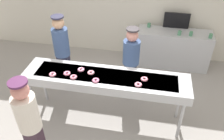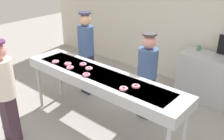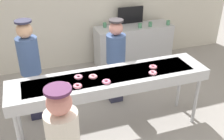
{
  "view_description": "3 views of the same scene",
  "coord_description": "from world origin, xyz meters",
  "px_view_note": "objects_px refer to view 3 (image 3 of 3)",
  "views": [
    {
      "loc": [
        0.71,
        -3.13,
        3.46
      ],
      "look_at": [
        0.1,
        0.09,
        1.09
      ],
      "focal_mm": 37.34,
      "sensor_mm": 36.0,
      "label": 1
    },
    {
      "loc": [
        2.48,
        -2.63,
        2.72
      ],
      "look_at": [
        0.07,
        0.19,
        1.04
      ],
      "focal_mm": 41.28,
      "sensor_mm": 36.0,
      "label": 2
    },
    {
      "loc": [
        -1.05,
        -3.12,
        2.87
      ],
      "look_at": [
        0.06,
        0.14,
        1.02
      ],
      "focal_mm": 42.23,
      "sensor_mm": 36.0,
      "label": 3
    }
  ],
  "objects_px": {
    "strawberry_donut_6": "(48,91)",
    "strawberry_donut_7": "(78,86)",
    "strawberry_donut_5": "(66,85)",
    "strawberry_donut_1": "(153,73)",
    "strawberry_donut_3": "(78,77)",
    "paper_cup_0": "(140,26)",
    "paper_cup_3": "(105,25)",
    "paper_cup_1": "(150,24)",
    "strawberry_donut_4": "(153,67)",
    "strawberry_donut_2": "(93,77)",
    "paper_cup_2": "(168,23)",
    "menu_display": "(130,15)",
    "worker_baker": "(116,57)",
    "strawberry_donut_0": "(106,82)",
    "fryer_conveyor": "(111,80)",
    "worker_assistant": "(30,66)",
    "prep_counter": "(133,45)"
  },
  "relations": [
    {
      "from": "fryer_conveyor",
      "to": "paper_cup_2",
      "type": "height_order",
      "value": "paper_cup_2"
    },
    {
      "from": "strawberry_donut_3",
      "to": "strawberry_donut_7",
      "type": "distance_m",
      "value": 0.24
    },
    {
      "from": "paper_cup_0",
      "to": "paper_cup_3",
      "type": "distance_m",
      "value": 0.78
    },
    {
      "from": "menu_display",
      "to": "strawberry_donut_0",
      "type": "bearing_deg",
      "value": -118.91
    },
    {
      "from": "strawberry_donut_5",
      "to": "paper_cup_1",
      "type": "distance_m",
      "value": 3.06
    },
    {
      "from": "paper_cup_3",
      "to": "strawberry_donut_3",
      "type": "bearing_deg",
      "value": -116.26
    },
    {
      "from": "strawberry_donut_2",
      "to": "strawberry_donut_5",
      "type": "bearing_deg",
      "value": -166.2
    },
    {
      "from": "paper_cup_3",
      "to": "strawberry_donut_2",
      "type": "bearing_deg",
      "value": -111.46
    },
    {
      "from": "strawberry_donut_6",
      "to": "paper_cup_0",
      "type": "xyz_separation_m",
      "value": [
        2.24,
        2.12,
        -0.05
      ]
    },
    {
      "from": "strawberry_donut_4",
      "to": "strawberry_donut_3",
      "type": "bearing_deg",
      "value": 176.54
    },
    {
      "from": "strawberry_donut_1",
      "to": "strawberry_donut_2",
      "type": "xyz_separation_m",
      "value": [
        -0.85,
        0.17,
        0.0
      ]
    },
    {
      "from": "worker_baker",
      "to": "strawberry_donut_1",
      "type": "bearing_deg",
      "value": 87.18
    },
    {
      "from": "strawberry_donut_7",
      "to": "menu_display",
      "type": "relative_size",
      "value": 0.2
    },
    {
      "from": "strawberry_donut_4",
      "to": "strawberry_donut_0",
      "type": "bearing_deg",
      "value": -167.26
    },
    {
      "from": "strawberry_donut_6",
      "to": "strawberry_donut_7",
      "type": "bearing_deg",
      "value": -0.83
    },
    {
      "from": "menu_display",
      "to": "prep_counter",
      "type": "bearing_deg",
      "value": -90.0
    },
    {
      "from": "strawberry_donut_7",
      "to": "worker_baker",
      "type": "bearing_deg",
      "value": 47.27
    },
    {
      "from": "strawberry_donut_5",
      "to": "worker_baker",
      "type": "xyz_separation_m",
      "value": [
        1.02,
        0.87,
        -0.14
      ]
    },
    {
      "from": "strawberry_donut_5",
      "to": "strawberry_donut_1",
      "type": "bearing_deg",
      "value": -3.38
    },
    {
      "from": "worker_baker",
      "to": "strawberry_donut_0",
      "type": "bearing_deg",
      "value": 47.13
    },
    {
      "from": "worker_assistant",
      "to": "paper_cup_2",
      "type": "height_order",
      "value": "worker_assistant"
    },
    {
      "from": "fryer_conveyor",
      "to": "strawberry_donut_2",
      "type": "height_order",
      "value": "strawberry_donut_2"
    },
    {
      "from": "strawberry_donut_1",
      "to": "paper_cup_2",
      "type": "relative_size",
      "value": 1.17
    },
    {
      "from": "strawberry_donut_0",
      "to": "paper_cup_0",
      "type": "height_order",
      "value": "strawberry_donut_0"
    },
    {
      "from": "strawberry_donut_6",
      "to": "strawberry_donut_7",
      "type": "relative_size",
      "value": 1.0
    },
    {
      "from": "strawberry_donut_5",
      "to": "worker_assistant",
      "type": "xyz_separation_m",
      "value": [
        -0.41,
        0.83,
        -0.06
      ]
    },
    {
      "from": "prep_counter",
      "to": "strawberry_donut_1",
      "type": "bearing_deg",
      "value": -106.71
    },
    {
      "from": "strawberry_donut_2",
      "to": "paper_cup_2",
      "type": "xyz_separation_m",
      "value": [
        2.29,
        1.93,
        -0.05
      ]
    },
    {
      "from": "strawberry_donut_7",
      "to": "worker_baker",
      "type": "relative_size",
      "value": 0.08
    },
    {
      "from": "strawberry_donut_1",
      "to": "strawberry_donut_2",
      "type": "relative_size",
      "value": 1.0
    },
    {
      "from": "strawberry_donut_4",
      "to": "paper_cup_0",
      "type": "distance_m",
      "value": 2.07
    },
    {
      "from": "worker_baker",
      "to": "menu_display",
      "type": "xyz_separation_m",
      "value": [
        0.91,
        1.55,
        0.23
      ]
    },
    {
      "from": "paper_cup_1",
      "to": "fryer_conveyor",
      "type": "bearing_deg",
      "value": -129.06
    },
    {
      "from": "strawberry_donut_7",
      "to": "strawberry_donut_5",
      "type": "bearing_deg",
      "value": 151.98
    },
    {
      "from": "worker_baker",
      "to": "fryer_conveyor",
      "type": "bearing_deg",
      "value": 49.21
    },
    {
      "from": "paper_cup_0",
      "to": "paper_cup_1",
      "type": "distance_m",
      "value": 0.26
    },
    {
      "from": "strawberry_donut_5",
      "to": "worker_assistant",
      "type": "height_order",
      "value": "worker_assistant"
    },
    {
      "from": "strawberry_donut_0",
      "to": "paper_cup_3",
      "type": "bearing_deg",
      "value": 72.97
    },
    {
      "from": "strawberry_donut_3",
      "to": "paper_cup_0",
      "type": "xyz_separation_m",
      "value": [
        1.8,
        1.89,
        -0.05
      ]
    },
    {
      "from": "strawberry_donut_1",
      "to": "strawberry_donut_3",
      "type": "height_order",
      "value": "same"
    },
    {
      "from": "worker_baker",
      "to": "paper_cup_0",
      "type": "bearing_deg",
      "value": -146.4
    },
    {
      "from": "strawberry_donut_3",
      "to": "strawberry_donut_1",
      "type": "bearing_deg",
      "value": -12.38
    },
    {
      "from": "strawberry_donut_1",
      "to": "strawberry_donut_5",
      "type": "xyz_separation_m",
      "value": [
        -1.25,
        0.07,
        0.0
      ]
    },
    {
      "from": "strawberry_donut_0",
      "to": "paper_cup_1",
      "type": "distance_m",
      "value": 2.76
    },
    {
      "from": "strawberry_donut_2",
      "to": "strawberry_donut_4",
      "type": "relative_size",
      "value": 1.0
    },
    {
      "from": "strawberry_donut_7",
      "to": "strawberry_donut_0",
      "type": "bearing_deg",
      "value": -2.43
    },
    {
      "from": "strawberry_donut_5",
      "to": "strawberry_donut_6",
      "type": "bearing_deg",
      "value": -163.3
    },
    {
      "from": "strawberry_donut_1",
      "to": "strawberry_donut_7",
      "type": "height_order",
      "value": "same"
    },
    {
      "from": "strawberry_donut_4",
      "to": "strawberry_donut_6",
      "type": "bearing_deg",
      "value": -174.27
    },
    {
      "from": "strawberry_donut_0",
      "to": "strawberry_donut_5",
      "type": "bearing_deg",
      "value": 170.16
    }
  ]
}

